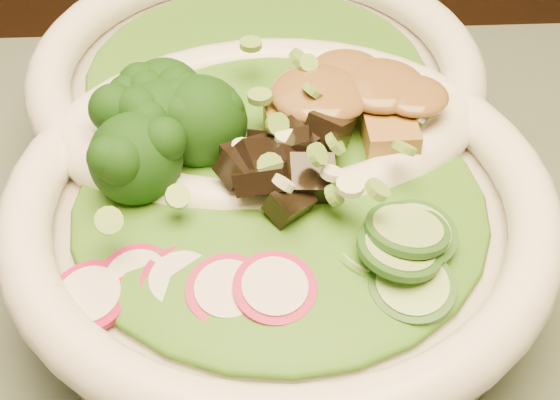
{
  "coord_description": "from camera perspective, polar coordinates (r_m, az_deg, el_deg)",
  "views": [
    {
      "loc": [
        -0.19,
        -0.16,
        1.09
      ],
      "look_at": [
        -0.17,
        0.13,
        0.81
      ],
      "focal_mm": 50.0,
      "sensor_mm": 36.0,
      "label": 1
    }
  ],
  "objects": [
    {
      "name": "salad_bowl",
      "position": [
        0.42,
        -0.0,
        -2.06
      ],
      "size": [
        0.29,
        0.29,
        0.08
      ],
      "rotation": [
        0.0,
        0.0,
        -0.09
      ],
      "color": "white",
      "rests_on": "dining_table"
    },
    {
      "name": "side_bowl",
      "position": [
        0.51,
        -1.64,
        7.75
      ],
      "size": [
        0.29,
        0.29,
        0.08
      ],
      "rotation": [
        0.0,
        0.0,
        -0.15
      ],
      "color": "white",
      "rests_on": "dining_table"
    },
    {
      "name": "lettuce_bed",
      "position": [
        0.4,
        0.0,
        0.1
      ],
      "size": [
        0.22,
        0.22,
        0.03
      ],
      "primitive_type": "ellipsoid",
      "color": "#336C16",
      "rests_on": "salad_bowl"
    },
    {
      "name": "side_lettuce",
      "position": [
        0.5,
        -1.69,
        9.68
      ],
      "size": [
        0.19,
        0.19,
        0.02
      ],
      "primitive_type": "ellipsoid",
      "color": "#336C16",
      "rests_on": "side_bowl"
    },
    {
      "name": "broccoli_florets",
      "position": [
        0.42,
        -7.9,
        4.89
      ],
      "size": [
        0.09,
        0.08,
        0.05
      ],
      "primitive_type": null,
      "rotation": [
        0.0,
        0.0,
        -0.09
      ],
      "color": "black",
      "rests_on": "salad_bowl"
    },
    {
      "name": "radish_slices",
      "position": [
        0.36,
        -5.55,
        -6.08
      ],
      "size": [
        0.12,
        0.05,
        0.02
      ],
      "primitive_type": null,
      "rotation": [
        0.0,
        0.0,
        -0.09
      ],
      "color": "#A00C3B",
      "rests_on": "salad_bowl"
    },
    {
      "name": "cucumber_slices",
      "position": [
        0.37,
        8.98,
        -2.38
      ],
      "size": [
        0.08,
        0.08,
        0.04
      ],
      "primitive_type": null,
      "rotation": [
        0.0,
        0.0,
        -0.09
      ],
      "color": "#97BD69",
      "rests_on": "salad_bowl"
    },
    {
      "name": "mushroom_heap",
      "position": [
        0.4,
        0.97,
        2.76
      ],
      "size": [
        0.08,
        0.08,
        0.04
      ],
      "primitive_type": null,
      "rotation": [
        0.0,
        0.0,
        -0.09
      ],
      "color": "black",
      "rests_on": "salad_bowl"
    },
    {
      "name": "tofu_cubes",
      "position": [
        0.44,
        4.83,
        6.35
      ],
      "size": [
        0.1,
        0.07,
        0.04
      ],
      "primitive_type": null,
      "rotation": [
        0.0,
        0.0,
        -0.09
      ],
      "color": "olive",
      "rests_on": "salad_bowl"
    },
    {
      "name": "peanut_sauce",
      "position": [
        0.43,
        4.94,
        7.82
      ],
      "size": [
        0.07,
        0.06,
        0.02
      ],
      "primitive_type": "ellipsoid",
      "color": "brown",
      "rests_on": "tofu_cubes"
    },
    {
      "name": "scallion_garnish",
      "position": [
        0.39,
        0.0,
        2.91
      ],
      "size": [
        0.2,
        0.2,
        0.03
      ],
      "primitive_type": null,
      "color": "#6EA339",
      "rests_on": "salad_bowl"
    }
  ]
}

